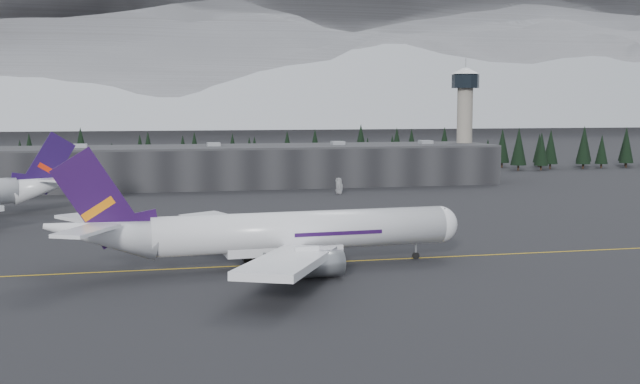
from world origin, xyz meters
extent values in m
plane|color=black|center=(0.00, 0.00, 0.00)|extent=(1400.00, 1400.00, 0.00)
cube|color=gold|center=(0.00, -2.00, 0.01)|extent=(400.00, 0.40, 0.02)
cube|color=black|center=(0.00, 125.00, 6.00)|extent=(160.00, 30.00, 12.00)
cube|color=#333335|center=(0.00, 125.00, 12.30)|extent=(160.00, 30.00, 0.60)
cylinder|color=gray|center=(75.00, 128.00, 16.00)|extent=(5.20, 5.20, 32.00)
cylinder|color=black|center=(75.00, 128.00, 33.25)|extent=(9.20, 9.20, 4.50)
cone|color=silver|center=(75.00, 128.00, 36.70)|extent=(10.00, 10.00, 2.00)
cube|color=black|center=(0.00, 162.00, 7.50)|extent=(360.00, 20.00, 15.00)
cylinder|color=white|center=(-8.32, -3.80, 5.60)|extent=(47.13, 8.85, 6.11)
sphere|color=white|center=(15.07, -2.43, 5.60)|extent=(6.11, 6.11, 6.11)
cone|color=white|center=(-38.82, -5.59, 6.52)|extent=(17.44, 7.10, 8.85)
cube|color=white|center=(-15.35, 11.60, 3.97)|extent=(21.81, 28.61, 2.61)
cylinder|color=gray|center=(-8.92, 6.37, 2.24)|extent=(6.84, 4.25, 3.87)
cube|color=white|center=(-13.49, -19.92, 3.97)|extent=(19.30, 29.34, 2.61)
cylinder|color=gray|center=(-7.72, -13.97, 2.24)|extent=(6.84, 4.25, 3.87)
cube|color=#260D3F|center=(-39.33, -5.62, 11.71)|extent=(12.91, 1.27, 15.17)
cube|color=orange|center=(-39.13, -5.61, 10.19)|extent=(4.99, 0.86, 3.74)
cube|color=white|center=(-41.22, 0.39, 7.94)|extent=(9.99, 11.88, 0.51)
cube|color=white|center=(-40.50, -11.81, 7.94)|extent=(9.12, 12.07, 0.51)
cylinder|color=black|center=(11.00, -2.67, 1.53)|extent=(0.51, 0.51, 3.06)
cylinder|color=black|center=(-15.71, 0.36, 1.53)|extent=(0.51, 0.51, 3.06)
cylinder|color=black|center=(-15.17, -8.79, 1.53)|extent=(0.51, 0.51, 3.06)
cone|color=silver|center=(-54.32, 72.85, 6.45)|extent=(17.97, 10.95, 8.76)
cube|color=#200E41|center=(-53.84, 73.01, 11.59)|extent=(12.30, 4.40, 15.01)
cube|color=red|center=(-54.03, 72.95, 10.08)|extent=(4.85, 2.05, 3.70)
cube|color=silver|center=(-50.55, 67.72, 7.86)|extent=(11.26, 10.80, 0.50)
cube|color=silver|center=(-54.26, 79.23, 7.86)|extent=(6.76, 11.79, 0.50)
imported|color=silver|center=(-49.12, 103.48, 0.66)|extent=(3.75, 5.20, 1.32)
imported|color=silver|center=(22.82, 94.49, 0.80)|extent=(5.05, 3.88, 1.61)
camera|label=1|loc=(-33.47, -125.89, 25.17)|focal=45.00mm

